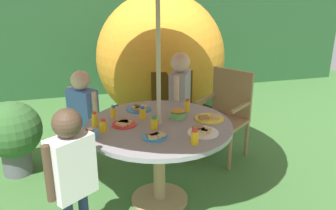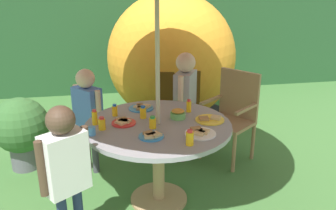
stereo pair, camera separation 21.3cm
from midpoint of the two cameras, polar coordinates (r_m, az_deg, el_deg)
name	(u,v)px [view 1 (the left image)]	position (r m, az deg, el deg)	size (l,w,h in m)	color
ground_plane	(160,201)	(3.31, -3.29, -15.52)	(10.00, 10.00, 0.02)	#3D6B33
hedge_backdrop	(112,42)	(6.50, -10.20, 10.08)	(9.00, 0.70, 1.73)	#234C28
garden_table	(159,139)	(3.00, -3.52, -5.58)	(1.25, 1.25, 0.76)	tan
wooden_chair	(227,110)	(3.91, 8.06, -0.77)	(0.63, 0.64, 0.99)	#93704C
dome_tent	(161,58)	(4.90, -2.45, 7.66)	(1.94, 1.94, 1.79)	orange
potted_plant	(13,133)	(3.89, -25.58, -4.17)	(0.58, 0.58, 0.78)	#595960
child_in_grey_shirt	(180,93)	(3.71, 0.33, 1.97)	(0.30, 0.37, 1.21)	brown
child_in_blue_shirt	(83,110)	(3.54, -15.48, -0.83)	(0.31, 0.32, 1.10)	#3F3F47
child_in_white_shirt	(72,167)	(2.46, -18.01, -9.68)	(0.34, 0.30, 1.14)	navy
snack_bowl	(178,114)	(3.05, -0.42, -1.45)	(0.13, 0.13, 0.08)	#66B259
plate_mid_left	(210,118)	(3.04, 4.85, -2.18)	(0.25, 0.25, 0.03)	yellow
plate_center_back	(139,108)	(3.28, -6.65, -0.56)	(0.23, 0.23, 0.03)	#338CD8
plate_center_front	(155,136)	(2.69, -4.46, -5.15)	(0.20, 0.20, 0.03)	#338CD8
plate_mid_right	(124,123)	(2.95, -9.31, -3.03)	(0.21, 0.21, 0.03)	red
plate_near_left	(203,132)	(2.76, 3.53, -4.43)	(0.25, 0.25, 0.03)	white
juice_bottle_near_right	(113,112)	(3.12, -10.89, -1.14)	(0.05, 0.05, 0.11)	yellow
juice_bottle_far_left	(95,120)	(2.95, -13.97, -2.37)	(0.05, 0.05, 0.13)	yellow
juice_bottle_far_right	(187,106)	(3.20, 1.25, -0.13)	(0.05, 0.05, 0.12)	yellow
juice_bottle_front_edge	(143,113)	(3.05, -6.20, -1.34)	(0.06, 0.06, 0.11)	yellow
juice_bottle_back_edge	(103,126)	(2.84, -12.73, -3.36)	(0.06, 0.06, 0.11)	yellow
juice_bottle_spot_a	(195,137)	(2.56, 2.03, -5.35)	(0.06, 0.06, 0.12)	yellow
juice_bottle_spot_b	(154,123)	(2.84, -4.42, -3.00)	(0.06, 0.06, 0.10)	yellow
cup_near	(94,133)	(2.76, -14.30, -4.57)	(0.06, 0.06, 0.07)	#4C99D8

